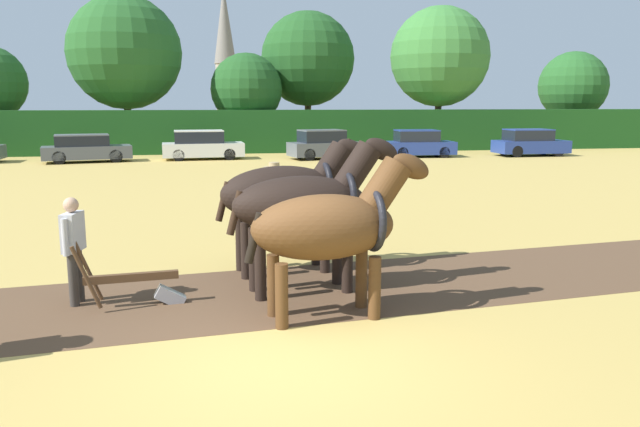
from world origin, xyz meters
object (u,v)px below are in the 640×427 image
(draft_horse_lead_right, at_px, (307,203))
(church_spire, at_px, (225,53))
(tree_center_left, at_px, (125,53))
(tree_center_right, at_px, (308,59))
(draft_horse_lead_left, at_px, (332,226))
(parked_car_center_right, at_px, (202,146))
(tree_right, at_px, (440,57))
(draft_horse_trail_left, at_px, (288,193))
(farmer_beside_team, at_px, (275,197))
(parked_car_end_right, at_px, (530,143))
(parked_car_far_right, at_px, (419,144))
(farmer_at_plow, at_px, (74,243))
(tree_center, at_px, (247,89))
(plow, at_px, (141,285))
(parked_car_center, at_px, (86,149))
(parked_car_right, at_px, (324,145))
(tree_far_right, at_px, (573,86))

(draft_horse_lead_right, bearing_deg, church_spire, 82.94)
(tree_center_left, distance_m, tree_center_right, 11.78)
(draft_horse_lead_left, bearing_deg, parked_car_center_right, 88.05)
(draft_horse_lead_right, distance_m, parked_car_center_right, 24.74)
(tree_right, bearing_deg, tree_center_right, 164.84)
(tree_center_left, xyz_separation_m, draft_horse_trail_left, (6.24, -29.99, -4.62))
(tree_center_left, height_order, farmer_beside_team, tree_center_left)
(tree_center_right, xyz_separation_m, tree_right, (8.48, -2.30, 0.09))
(draft_horse_lead_right, xyz_separation_m, parked_car_end_right, (16.75, 23.62, -0.71))
(parked_car_far_right, bearing_deg, farmer_at_plow, -116.87)
(tree_right, bearing_deg, tree_center, 179.59)
(tree_center_right, height_order, church_spire, church_spire)
(plow, xyz_separation_m, parked_car_far_right, (12.80, 24.35, 0.41))
(tree_center, bearing_deg, plow, -96.63)
(parked_car_center, bearing_deg, parked_car_end_right, -12.57)
(parked_car_right, bearing_deg, plow, -118.33)
(plow, xyz_separation_m, farmer_beside_team, (2.42, 3.58, 0.75))
(tree_right, relative_size, church_spire, 0.55)
(parked_car_center_right, relative_size, parked_car_end_right, 1.07)
(tree_far_right, distance_m, parked_car_far_right, 17.13)
(church_spire, distance_m, draft_horse_lead_left, 70.02)
(draft_horse_lead_left, height_order, parked_car_far_right, draft_horse_lead_left)
(draft_horse_lead_left, bearing_deg, draft_horse_trail_left, 90.19)
(draft_horse_lead_left, relative_size, plow, 1.70)
(tree_center, xyz_separation_m, draft_horse_lead_left, (-0.86, -31.94, -2.52))
(parked_car_center, height_order, parked_car_end_right, parked_car_end_right)
(tree_center_left, height_order, parked_car_center_right, tree_center_left)
(plow, relative_size, parked_car_center_right, 0.37)
(tree_center_right, distance_m, farmer_beside_team, 30.47)
(tree_center_left, xyz_separation_m, farmer_at_plow, (2.81, -31.30, -5.10))
(tree_center, distance_m, parked_car_center, 11.38)
(parked_car_right, bearing_deg, parked_car_center_right, 160.99)
(tree_right, height_order, draft_horse_trail_left, tree_right)
(tree_center_right, relative_size, tree_far_right, 1.36)
(draft_horse_lead_left, relative_size, farmer_at_plow, 1.69)
(tree_center_left, relative_size, farmer_at_plow, 5.78)
(parked_car_right, relative_size, parked_car_end_right, 1.01)
(church_spire, bearing_deg, parked_car_end_right, -70.44)
(tree_center_right, bearing_deg, tree_far_right, -1.28)
(parked_car_center, xyz_separation_m, parked_car_right, (12.44, -0.29, 0.06))
(tree_far_right, bearing_deg, parked_car_center, -165.57)
(draft_horse_lead_right, bearing_deg, farmer_beside_team, 86.84)
(farmer_beside_team, height_order, parked_car_center_right, farmer_beside_team)
(tree_center_left, relative_size, tree_center_right, 1.05)
(draft_horse_lead_left, height_order, plow, draft_horse_lead_left)
(tree_center, height_order, plow, tree_center)
(parked_car_end_right, bearing_deg, parked_car_right, 179.06)
(parked_car_center, bearing_deg, tree_far_right, 2.94)
(plow, distance_m, parked_car_right, 25.17)
(draft_horse_trail_left, bearing_deg, parked_car_far_right, 59.24)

